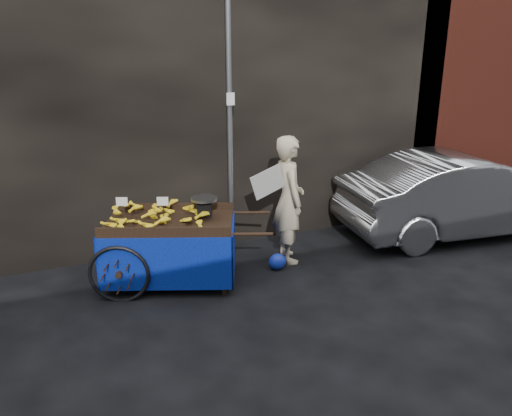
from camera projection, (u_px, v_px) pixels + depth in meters
name	position (u px, v px, depth m)	size (l,w,h in m)	color
ground	(243.00, 287.00, 6.83)	(80.00, 80.00, 0.00)	black
building_wall	(209.00, 85.00, 8.47)	(13.50, 2.00, 5.00)	black
street_pole	(230.00, 125.00, 7.45)	(0.12, 0.10, 4.00)	slate
banana_cart	(166.00, 227.00, 6.78)	(2.59, 1.82, 1.29)	black
vendor	(289.00, 199.00, 7.42)	(0.95, 0.76, 1.92)	#BEAD8D
plastic_bag	(277.00, 262.00, 7.33)	(0.27, 0.21, 0.24)	#1930C2
parked_car	(463.00, 194.00, 8.56)	(1.49, 4.28, 1.41)	#ACAEB3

